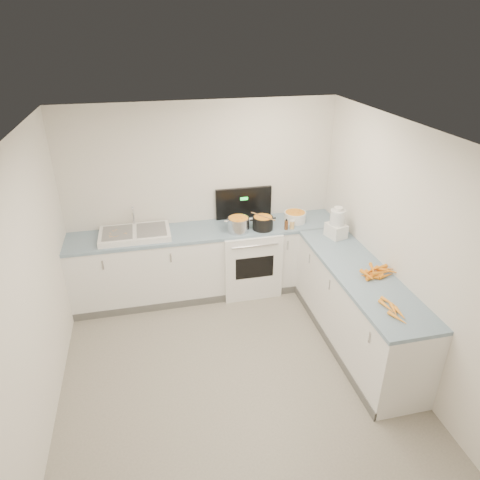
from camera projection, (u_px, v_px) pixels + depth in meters
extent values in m
cube|color=white|center=(208.00, 262.00, 5.71)|extent=(3.50, 0.60, 0.90)
cube|color=#7B97AE|center=(207.00, 231.00, 5.50)|extent=(3.50, 0.62, 0.04)
cube|color=white|center=(356.00, 309.00, 4.78)|extent=(0.60, 2.20, 0.90)
cube|color=#7B97AE|center=(361.00, 273.00, 4.57)|extent=(0.62, 2.20, 0.04)
cube|color=white|center=(249.00, 259.00, 5.80)|extent=(0.76, 0.65, 0.90)
cube|color=black|center=(244.00, 203.00, 5.74)|extent=(0.76, 0.05, 0.42)
cube|color=white|center=(135.00, 234.00, 5.29)|extent=(0.86, 0.52, 0.07)
cube|color=slate|center=(118.00, 233.00, 5.24)|extent=(0.36, 0.42, 0.01)
cube|color=slate|center=(151.00, 229.00, 5.32)|extent=(0.36, 0.42, 0.01)
cylinder|color=silver|center=(133.00, 215.00, 5.42)|extent=(0.03, 0.03, 0.24)
cylinder|color=silver|center=(238.00, 225.00, 5.41)|extent=(0.36, 0.36, 0.20)
cylinder|color=black|center=(263.00, 224.00, 5.47)|extent=(0.27, 0.27, 0.19)
cylinder|color=#AD7A47|center=(263.00, 216.00, 5.42)|extent=(0.24, 0.32, 0.02)
cylinder|color=white|center=(295.00, 217.00, 5.68)|extent=(0.36, 0.36, 0.13)
cylinder|color=#593319|center=(286.00, 225.00, 5.47)|extent=(0.05, 0.05, 0.12)
cylinder|color=#E5B266|center=(292.00, 225.00, 5.49)|extent=(0.06, 0.06, 0.10)
cube|color=white|center=(336.00, 230.00, 5.26)|extent=(0.25, 0.28, 0.17)
cylinder|color=silver|center=(337.00, 217.00, 5.18)|extent=(0.18, 0.18, 0.18)
cylinder|color=white|center=(338.00, 209.00, 5.13)|extent=(0.11, 0.11, 0.04)
cone|color=orange|center=(375.00, 275.00, 4.45)|extent=(0.22, 0.12, 0.05)
cone|color=orange|center=(374.00, 277.00, 4.42)|extent=(0.22, 0.10, 0.04)
cone|color=orange|center=(375.00, 276.00, 4.44)|extent=(0.21, 0.09, 0.04)
cone|color=orange|center=(377.00, 272.00, 4.50)|extent=(0.18, 0.05, 0.05)
cone|color=orange|center=(370.00, 277.00, 4.43)|extent=(0.18, 0.12, 0.04)
cone|color=orange|center=(386.00, 276.00, 4.44)|extent=(0.19, 0.08, 0.04)
cone|color=orange|center=(378.00, 272.00, 4.51)|extent=(0.17, 0.13, 0.04)
cone|color=orange|center=(371.00, 275.00, 4.45)|extent=(0.10, 0.17, 0.05)
cone|color=orange|center=(375.00, 276.00, 4.43)|extent=(0.17, 0.09, 0.05)
cone|color=orange|center=(381.00, 273.00, 4.44)|extent=(0.22, 0.07, 0.05)
cone|color=orange|center=(378.00, 268.00, 4.49)|extent=(0.22, 0.09, 0.05)
cone|color=orange|center=(388.00, 271.00, 4.47)|extent=(0.20, 0.16, 0.05)
cone|color=orange|center=(384.00, 269.00, 4.51)|extent=(0.21, 0.09, 0.04)
cone|color=orange|center=(372.00, 270.00, 4.48)|extent=(0.19, 0.12, 0.05)
cone|color=orange|center=(372.00, 268.00, 4.49)|extent=(0.09, 0.19, 0.04)
cone|color=orange|center=(367.00, 275.00, 4.41)|extent=(0.08, 0.20, 0.04)
cone|color=orange|center=(397.00, 318.00, 3.81)|extent=(0.10, 0.20, 0.04)
cone|color=orange|center=(400.00, 313.00, 3.87)|extent=(0.05, 0.17, 0.04)
cone|color=orange|center=(394.00, 309.00, 3.92)|extent=(0.08, 0.17, 0.04)
cone|color=orange|center=(386.00, 306.00, 3.96)|extent=(0.07, 0.20, 0.04)
cone|color=orange|center=(389.00, 302.00, 4.03)|extent=(0.10, 0.17, 0.04)
cube|color=tan|center=(125.00, 233.00, 5.21)|extent=(0.04, 0.02, 0.00)
cube|color=tan|center=(113.00, 231.00, 5.27)|extent=(0.02, 0.04, 0.00)
cube|color=tan|center=(110.00, 236.00, 5.15)|extent=(0.03, 0.04, 0.00)
cube|color=tan|center=(110.00, 234.00, 5.21)|extent=(0.03, 0.05, 0.00)
cube|color=tan|center=(126.00, 234.00, 5.20)|extent=(0.03, 0.04, 0.00)
cube|color=tan|center=(116.00, 230.00, 5.30)|extent=(0.03, 0.04, 0.00)
cube|color=tan|center=(117.00, 236.00, 5.14)|extent=(0.05, 0.02, 0.00)
cube|color=tan|center=(123.00, 236.00, 5.16)|extent=(0.05, 0.04, 0.00)
cube|color=tan|center=(112.00, 237.00, 5.13)|extent=(0.04, 0.04, 0.00)
cube|color=tan|center=(111.00, 237.00, 5.13)|extent=(0.04, 0.02, 0.00)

